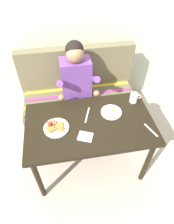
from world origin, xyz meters
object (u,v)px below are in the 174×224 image
(napkin, at_px, (85,137))
(coffee_mug, at_px, (134,98))
(plate_breakfast, at_px, (56,127))
(plate_eggs, at_px, (111,112))
(fork, at_px, (151,130))
(person, at_px, (77,84))
(knife, at_px, (87,115))
(couch, at_px, (79,100))
(table, at_px, (90,128))

(napkin, bearing_deg, coffee_mug, 32.95)
(plate_breakfast, relative_size, plate_eggs, 1.14)
(coffee_mug, relative_size, fork, 0.69)
(person, bearing_deg, knife, -85.89)
(person, xyz_separation_m, napkin, (-0.02, -0.74, -0.01))
(plate_breakfast, relative_size, coffee_mug, 1.96)
(plate_breakfast, bearing_deg, coffee_mug, 15.51)
(couch, distance_m, fork, 1.16)
(table, distance_m, knife, 0.13)
(person, bearing_deg, couch, 76.47)
(table, relative_size, person, 0.99)
(person, xyz_separation_m, plate_eggs, (0.27, -0.50, -0.00))
(coffee_mug, height_order, knife, coffee_mug)
(coffee_mug, bearing_deg, table, -156.99)
(couch, bearing_deg, coffee_mug, -47.94)
(person, bearing_deg, fork, -53.53)
(couch, height_order, plate_eggs, couch)
(couch, distance_m, knife, 0.78)
(coffee_mug, bearing_deg, couch, 132.06)
(plate_breakfast, xyz_separation_m, napkin, (0.25, -0.14, -0.01))
(table, height_order, person, person)
(plate_eggs, xyz_separation_m, coffee_mug, (0.27, 0.12, 0.04))
(plate_eggs, bearing_deg, table, -158.44)
(napkin, relative_size, fork, 0.74)
(person, relative_size, coffee_mug, 10.27)
(table, bearing_deg, person, 94.08)
(fork, bearing_deg, plate_eggs, 116.57)
(napkin, bearing_deg, person, 88.10)
(plate_eggs, bearing_deg, person, 118.74)
(couch, height_order, plate_breakfast, couch)
(couch, distance_m, plate_eggs, 0.82)
(person, height_order, knife, person)
(fork, bearing_deg, plate_breakfast, 147.91)
(fork, height_order, knife, same)
(plate_breakfast, xyz_separation_m, knife, (0.31, 0.11, -0.01))
(table, distance_m, plate_eggs, 0.26)
(person, height_order, plate_breakfast, person)
(person, relative_size, napkin, 9.61)
(plate_eggs, distance_m, knife, 0.24)
(plate_eggs, height_order, fork, plate_eggs)
(plate_breakfast, bearing_deg, napkin, -29.51)
(plate_eggs, distance_m, fork, 0.40)
(table, relative_size, couch, 0.83)
(coffee_mug, bearing_deg, person, 145.06)
(person, xyz_separation_m, coffee_mug, (0.54, -0.38, 0.04))
(person, height_order, plate_eggs, person)
(couch, relative_size, napkin, 11.41)
(couch, xyz_separation_m, person, (-0.04, -0.17, 0.41))
(plate_eggs, bearing_deg, napkin, -140.44)
(coffee_mug, xyz_separation_m, napkin, (-0.57, -0.37, -0.05))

